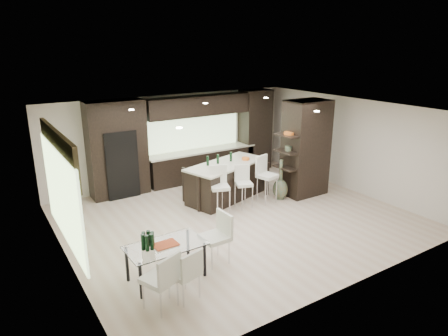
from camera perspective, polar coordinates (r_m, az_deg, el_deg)
ground at (r=10.04m, az=1.86°, el=-7.14°), size 8.00×8.00×0.00m
back_wall at (r=12.50m, az=-7.19°, el=4.22°), size 8.00×0.02×2.70m
left_wall at (r=8.11m, az=-22.12°, el=-4.25°), size 0.02×7.00×2.70m
right_wall at (r=12.20m, az=17.65°, el=3.20°), size 0.02×7.00×2.70m
ceiling at (r=9.25m, az=2.02°, el=8.26°), size 8.00×7.00×0.02m
window_left at (r=8.31m, az=-22.13°, el=-3.76°), size 0.04×3.20×1.90m
window_back at (r=12.68m, az=-4.70°, el=5.41°), size 3.40×0.04×1.20m
stone_accent at (r=8.05m, az=-22.64°, el=2.27°), size 0.08×3.00×0.80m
ceiling_spots at (r=9.46m, az=1.15°, el=8.34°), size 4.00×3.00×0.02m
back_cabinetry at (r=12.43m, az=-4.45°, el=4.23°), size 6.80×0.68×2.70m
refrigerator at (r=11.59m, az=-14.79°, el=0.68°), size 0.90×0.68×1.90m
partition_column at (r=11.46m, az=11.59°, el=2.79°), size 1.20×0.80×2.70m
kitchen_island at (r=11.12m, az=0.36°, el=-1.82°), size 2.64×1.72×1.02m
stool_left at (r=10.07m, az=-0.60°, el=-3.95°), size 0.57×0.57×1.01m
stool_mid at (r=10.49m, az=2.83°, el=-3.33°), size 0.52×0.52×0.92m
stool_right at (r=10.88m, az=6.15°, el=-2.31°), size 0.56×0.56×1.04m
bench at (r=11.91m, az=2.81°, el=-1.93°), size 1.20×0.47×0.46m
floor_vase at (r=11.13m, az=8.10°, el=-1.63°), size 0.43×0.43×1.15m
dining_table at (r=7.57m, az=-8.25°, el=-13.12°), size 1.43×0.83×0.68m
chair_near at (r=6.98m, az=-5.75°, el=-15.07°), size 0.57×0.57×0.86m
chair_far at (r=6.79m, az=-9.14°, el=-15.87°), size 0.65×0.65×0.93m
chair_end at (r=7.93m, az=-1.31°, el=-10.37°), size 0.53×0.53×0.95m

